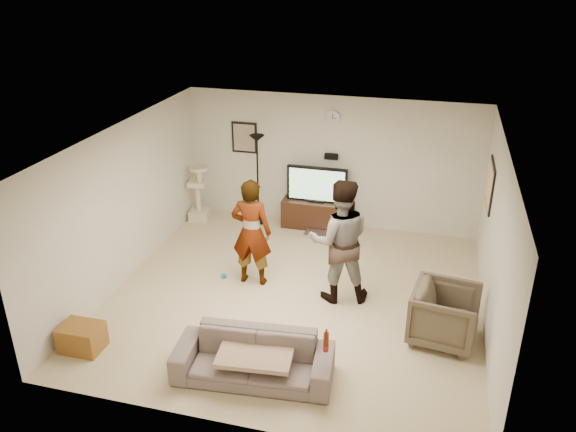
% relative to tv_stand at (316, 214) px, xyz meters
% --- Properties ---
extents(floor, '(5.50, 5.50, 0.02)m').
position_rel_tv_stand_xyz_m(floor, '(0.22, -2.50, -0.28)').
color(floor, tan).
rests_on(floor, ground).
extents(ceiling, '(5.50, 5.50, 0.02)m').
position_rel_tv_stand_xyz_m(ceiling, '(0.22, -2.50, 2.24)').
color(ceiling, silver).
rests_on(ceiling, wall_back).
extents(wall_back, '(5.50, 0.04, 2.50)m').
position_rel_tv_stand_xyz_m(wall_back, '(0.22, 0.25, 0.98)').
color(wall_back, beige).
rests_on(wall_back, floor).
extents(wall_front, '(5.50, 0.04, 2.50)m').
position_rel_tv_stand_xyz_m(wall_front, '(0.22, -5.25, 0.98)').
color(wall_front, beige).
rests_on(wall_front, floor).
extents(wall_left, '(0.04, 5.50, 2.50)m').
position_rel_tv_stand_xyz_m(wall_left, '(-2.53, -2.50, 0.98)').
color(wall_left, beige).
rests_on(wall_left, floor).
extents(wall_right, '(0.04, 5.50, 2.50)m').
position_rel_tv_stand_xyz_m(wall_right, '(2.97, -2.50, 0.98)').
color(wall_right, beige).
rests_on(wall_right, floor).
extents(wall_clock, '(0.26, 0.04, 0.26)m').
position_rel_tv_stand_xyz_m(wall_clock, '(0.22, 0.22, 1.83)').
color(wall_clock, white).
rests_on(wall_clock, wall_back).
extents(wall_speaker, '(0.25, 0.10, 0.10)m').
position_rel_tv_stand_xyz_m(wall_speaker, '(0.22, 0.19, 1.11)').
color(wall_speaker, black).
rests_on(wall_speaker, wall_back).
extents(picture_back, '(0.42, 0.03, 0.52)m').
position_rel_tv_stand_xyz_m(picture_back, '(-1.48, 0.23, 1.33)').
color(picture_back, gray).
rests_on(picture_back, wall_back).
extents(picture_right, '(0.03, 0.78, 0.62)m').
position_rel_tv_stand_xyz_m(picture_right, '(2.95, -0.90, 1.23)').
color(picture_right, '#FDB37C').
rests_on(picture_right, wall_right).
extents(tv_stand, '(1.29, 0.45, 0.54)m').
position_rel_tv_stand_xyz_m(tv_stand, '(0.00, 0.00, 0.00)').
color(tv_stand, black).
rests_on(tv_stand, floor).
extents(console_box, '(0.40, 0.30, 0.07)m').
position_rel_tv_stand_xyz_m(console_box, '(0.07, -0.40, -0.23)').
color(console_box, silver).
rests_on(console_box, floor).
extents(tv, '(1.14, 0.08, 0.67)m').
position_rel_tv_stand_xyz_m(tv, '(0.00, 0.00, 0.61)').
color(tv, black).
rests_on(tv, tv_stand).
extents(tv_screen, '(1.05, 0.01, 0.59)m').
position_rel_tv_stand_xyz_m(tv_screen, '(0.00, -0.04, 0.61)').
color(tv_screen, '#54F624').
rests_on(tv_screen, tv).
extents(floor_lamp, '(0.32, 0.32, 1.74)m').
position_rel_tv_stand_xyz_m(floor_lamp, '(-1.14, -0.06, 0.60)').
color(floor_lamp, black).
rests_on(floor_lamp, floor).
extents(cat_tree, '(0.42, 0.42, 1.13)m').
position_rel_tv_stand_xyz_m(cat_tree, '(-2.31, -0.25, 0.30)').
color(cat_tree, beige).
rests_on(cat_tree, floor).
extents(person_left, '(0.64, 0.43, 1.74)m').
position_rel_tv_stand_xyz_m(person_left, '(-0.55, -2.25, 0.60)').
color(person_left, '#A4A4A4').
rests_on(person_left, floor).
extents(person_right, '(1.09, 0.95, 1.91)m').
position_rel_tv_stand_xyz_m(person_right, '(0.85, -2.35, 0.69)').
color(person_right, teal).
rests_on(person_right, floor).
extents(sofa, '(2.00, 0.93, 0.57)m').
position_rel_tv_stand_xyz_m(sofa, '(0.18, -4.43, 0.01)').
color(sofa, '#64554F').
rests_on(sofa, floor).
extents(throw_blanket, '(0.97, 0.79, 0.06)m').
position_rel_tv_stand_xyz_m(throw_blanket, '(0.22, -4.43, 0.11)').
color(throw_blanket, tan).
rests_on(throw_blanket, sofa).
extents(beer_bottle, '(0.06, 0.06, 0.25)m').
position_rel_tv_stand_xyz_m(beer_bottle, '(1.07, -4.43, 0.42)').
color(beer_bottle, '#581B07').
rests_on(beer_bottle, sofa).
extents(armchair, '(0.97, 0.95, 0.79)m').
position_rel_tv_stand_xyz_m(armchair, '(2.41, -3.04, 0.12)').
color(armchair, '#4F4232').
rests_on(armchair, floor).
extents(side_table, '(0.54, 0.41, 0.36)m').
position_rel_tv_stand_xyz_m(side_table, '(-2.18, -4.48, -0.09)').
color(side_table, brown).
rests_on(side_table, floor).
extents(toy_ball, '(0.09, 0.09, 0.09)m').
position_rel_tv_stand_xyz_m(toy_ball, '(-1.03, -2.27, -0.23)').
color(toy_ball, '#0A7E9F').
rests_on(toy_ball, floor).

